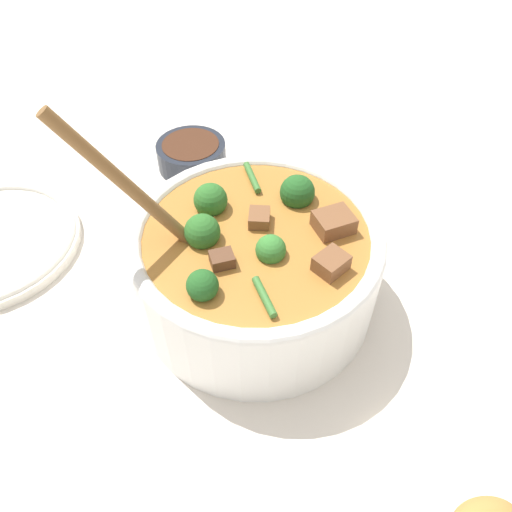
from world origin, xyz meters
name	(u,v)px	position (x,y,z in m)	size (l,w,h in m)	color
ground_plane	(256,297)	(0.00, 0.00, 0.00)	(4.00, 4.00, 0.00)	silver
stew_bowl	(256,260)	(0.00, 0.00, 0.06)	(0.27, 0.25, 0.24)	white
condiment_bowl	(192,154)	(-0.20, 0.17, 0.02)	(0.10, 0.10, 0.04)	#232833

